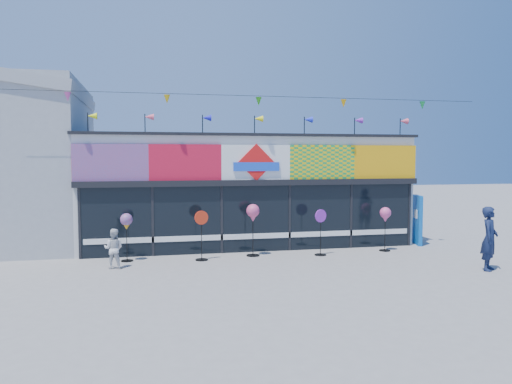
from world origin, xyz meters
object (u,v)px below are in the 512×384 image
object	(u,v)px
spinner_1	(201,234)
spinner_4	(385,216)
spinner_3	(321,231)
blue_sign	(417,220)
spinner_2	(253,214)
spinner_0	(126,223)
child	(114,248)
adult_man	(489,239)

from	to	relation	value
spinner_1	spinner_4	distance (m)	6.45
spinner_3	spinner_4	world-z (taller)	spinner_3
blue_sign	spinner_4	distance (m)	2.06
spinner_2	spinner_4	world-z (taller)	spinner_2
spinner_0	child	distance (m)	1.18
blue_sign	spinner_1	xyz separation A→B (m)	(-8.23, -1.18, -0.09)
spinner_0	spinner_4	size ratio (longest dim) A/B	0.99
spinner_1	spinner_0	bearing A→B (deg)	171.55
spinner_1	child	bearing A→B (deg)	-167.39
spinner_1	spinner_2	distance (m)	1.85
spinner_0	spinner_1	xyz separation A→B (m)	(2.31, -0.34, -0.38)
spinner_2	spinner_4	distance (m)	4.70
blue_sign	spinner_3	world-z (taller)	blue_sign
blue_sign	adult_man	world-z (taller)	adult_man
adult_man	spinner_1	bearing A→B (deg)	113.92
spinner_0	spinner_1	bearing A→B (deg)	-8.45
spinner_1	spinner_3	xyz separation A→B (m)	(3.97, -0.04, -0.02)
spinner_3	spinner_1	bearing A→B (deg)	179.49
spinner_0	child	size ratio (longest dim) A/B	1.29
spinner_1	spinner_4	world-z (taller)	spinner_1
child	spinner_4	bearing A→B (deg)	-161.97
spinner_0	spinner_1	distance (m)	2.37
adult_man	child	world-z (taller)	adult_man
blue_sign	spinner_1	distance (m)	8.31
spinner_4	child	size ratio (longest dim) A/B	1.30
spinner_1	child	distance (m)	2.73
blue_sign	spinner_0	world-z (taller)	blue_sign
spinner_2	spinner_3	bearing A→B (deg)	-9.36
spinner_3	adult_man	world-z (taller)	adult_man
blue_sign	child	world-z (taller)	blue_sign
spinner_0	spinner_3	bearing A→B (deg)	-3.46
child	blue_sign	bearing A→B (deg)	-157.82
blue_sign	spinner_0	xyz separation A→B (m)	(-10.54, -0.84, 0.29)
spinner_0	spinner_2	world-z (taller)	spinner_2
spinner_0	adult_man	world-z (taller)	adult_man
spinner_2	spinner_4	xyz separation A→B (m)	(4.69, -0.11, -0.15)
spinner_1	adult_man	world-z (taller)	adult_man
spinner_4	child	world-z (taller)	spinner_4
spinner_1	spinner_2	bearing A→B (deg)	10.80
blue_sign	spinner_0	size ratio (longest dim) A/B	1.22
spinner_2	adult_man	size ratio (longest dim) A/B	0.93
spinner_4	adult_man	distance (m)	3.75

